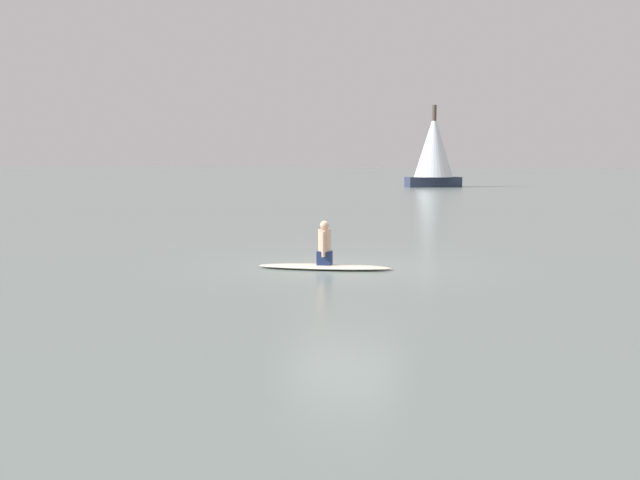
{
  "coord_description": "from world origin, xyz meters",
  "views": [
    {
      "loc": [
        -14.93,
        -6.62,
        2.3
      ],
      "look_at": [
        -0.06,
        0.49,
        0.58
      ],
      "focal_mm": 43.09,
      "sensor_mm": 36.0,
      "label": 1
    }
  ],
  "objects": [
    {
      "name": "person_paddler",
      "position": [
        -0.38,
        0.23,
        0.52
      ],
      "size": [
        0.41,
        0.37,
        0.93
      ],
      "rotation": [
        0.0,
        0.0,
        1.85
      ],
      "color": "navy",
      "rests_on": "surfboard"
    },
    {
      "name": "ground_plane",
      "position": [
        0.0,
        0.0,
        0.0
      ],
      "size": [
        400.0,
        400.0,
        0.0
      ],
      "primitive_type": "plane",
      "color": "slate"
    },
    {
      "name": "sailboat_center_horizon",
      "position": [
        48.0,
        12.81,
        3.23
      ],
      "size": [
        4.62,
        4.62,
        6.88
      ],
      "rotation": [
        0.0,
        0.0,
        2.27
      ],
      "color": "#2D3851",
      "rests_on": "ground"
    },
    {
      "name": "surfboard",
      "position": [
        -0.38,
        0.23,
        0.05
      ],
      "size": [
        1.44,
        2.92,
        0.1
      ],
      "primitive_type": "ellipsoid",
      "rotation": [
        0.0,
        0.0,
        1.85
      ],
      "color": "silver",
      "rests_on": "ground"
    }
  ]
}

